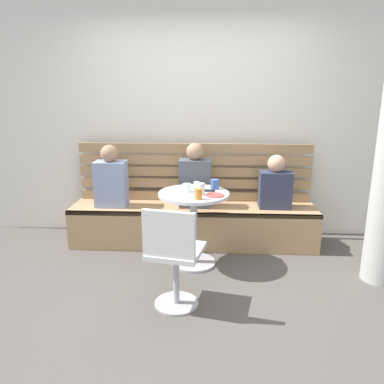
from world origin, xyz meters
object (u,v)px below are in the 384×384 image
Objects in this scene: white_chair at (173,255)px; person_adult at (195,178)px; person_child_middle at (275,185)px; phone_on_table at (208,191)px; booth_bench at (193,225)px; person_child_left at (111,179)px; cup_mug_blue at (215,184)px; plate_small at (215,195)px; cup_glass_short at (187,188)px; cup_tumbler_orange at (198,194)px; cup_water_clear at (201,189)px; cafe_table at (194,215)px; cup_espresso_small at (197,184)px.

person_adult is at bearing 85.61° from white_chair.
person_child_middle is 0.86m from phone_on_table.
booth_bench is 3.97× the size of person_child_left.
cup_mug_blue is 0.26m from plate_small.
phone_on_table is at bearing 74.23° from white_chair.
person_child_middle is (1.79, 0.04, -0.05)m from person_child_left.
phone_on_table is (-0.73, -0.47, 0.05)m from person_child_middle.
booth_bench is at bearing 85.53° from cup_glass_short.
cup_mug_blue is at bearing -16.83° from person_child_left.
person_child_left reaches higher than cup_glass_short.
person_child_middle is (0.89, 0.01, 0.47)m from booth_bench.
person_child_left is at bearing 143.72° from cup_tumbler_orange.
plate_small is at bearing -155.39° from phone_on_table.
cup_glass_short is (-0.06, -0.51, 0.03)m from person_adult.
cup_glass_short is at bearing -151.36° from person_child_middle.
cup_tumbler_orange is at bearing -139.81° from plate_small.
person_child_left reaches higher than cup_water_clear.
booth_bench is 19.29× the size of phone_on_table.
cup_water_clear reaches higher than cup_glass_short.
cup_tumbler_orange is 0.59× the size of plate_small.
white_chair reaches higher than booth_bench.
cafe_table is 0.32m from cup_espresso_small.
booth_bench is 0.71m from cup_mug_blue.
cafe_table is at bearing -20.00° from cup_glass_short.
cup_espresso_small is at bearing 94.41° from cup_tumbler_orange.
white_chair is 6.07× the size of phone_on_table.
person_adult is (0.10, 1.35, 0.29)m from white_chair.
booth_bench is 1.01m from person_child_middle.
person_child_middle reaches higher than phone_on_table.
person_child_middle is 3.42× the size of plate_small.
booth_bench is 3.18× the size of white_chair.
cup_glass_short reaches higher than booth_bench.
cup_mug_blue is (0.20, 0.15, 0.27)m from cafe_table.
white_chair is at bearing -104.27° from cup_water_clear.
cup_tumbler_orange is at bearing 166.80° from phone_on_table.
cup_water_clear reaches higher than cafe_table.
cup_glass_short reaches higher than cafe_table.
white_chair is 1.46× the size of person_child_middle.
person_child_left is 7.16× the size of cup_mug_blue.
cafe_table is 0.29m from cup_water_clear.
cup_espresso_small is (-0.84, -0.32, 0.07)m from person_child_middle.
booth_bench is at bearing 93.41° from cafe_table.
cup_tumbler_orange is 0.41m from cup_mug_blue.
phone_on_table is at bearing -128.21° from cup_mug_blue.
cup_glass_short is 0.17m from cup_water_clear.
booth_bench is 0.83m from cup_water_clear.
cup_tumbler_orange reaches higher than plate_small.
person_adult is 0.87m from person_child_middle.
plate_small is at bearing -69.62° from booth_bench.
booth_bench is at bearing 122.17° from cup_mug_blue.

